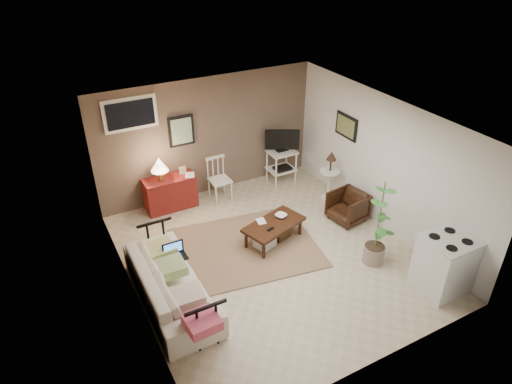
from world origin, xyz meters
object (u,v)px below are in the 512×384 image
spindle_chair (219,180)px  potted_plant (379,221)px  sofa (170,278)px  tv_stand (282,155)px  red_console (169,190)px  side_table (330,170)px  armchair (348,205)px  coffee_table (273,231)px  stove (444,264)px

spindle_chair → potted_plant: potted_plant is taller
sofa → tv_stand: (3.28, 2.34, 0.21)m
red_console → tv_stand: size_ratio=0.95×
sofa → side_table: side_table is taller
tv_stand → potted_plant: potted_plant is taller
sofa → spindle_chair: spindle_chair is taller
sofa → spindle_chair: 2.95m
spindle_chair → red_console: bearing=172.5°
sofa → armchair: 3.63m
coffee_table → armchair: (1.56, -0.05, 0.08)m
side_table → stove: side_table is taller
tv_stand → side_table: (0.46, -1.07, 0.02)m
coffee_table → armchair: 1.57m
red_console → spindle_chair: bearing=-7.5°
spindle_chair → side_table: (1.92, -1.05, 0.24)m
armchair → potted_plant: potted_plant is taller
red_console → spindle_chair: 1.01m
tv_stand → sofa: bearing=-144.5°
coffee_table → side_table: 1.91m
armchair → potted_plant: 1.35m
coffee_table → potted_plant: size_ratio=0.78×
spindle_chair → armchair: spindle_chair is taller
spindle_chair → potted_plant: 3.36m
coffee_table → spindle_chair: (-0.21, 1.79, 0.18)m
red_console → stove: 5.03m
potted_plant → side_table: bearing=75.0°
tv_stand → stove: (0.40, -4.02, -0.17)m
coffee_table → potted_plant: 1.81m
stove → coffee_table: bearing=126.8°
potted_plant → sofa: bearing=167.4°
coffee_table → spindle_chair: 1.81m
coffee_table → red_console: 2.28m
side_table → potted_plant: size_ratio=0.68×
sofa → potted_plant: size_ratio=1.41×
spindle_chair → armchair: size_ratio=1.41×
red_console → sofa: bearing=-108.6°
red_console → stove: (2.86, -4.13, 0.07)m
spindle_chair → side_table: side_table is taller
coffee_table → stove: (1.65, -2.21, 0.23)m
side_table → spindle_chair: bearing=151.4°
tv_stand → armchair: tv_stand is taller
stove → spindle_chair: bearing=115.0°
coffee_table → spindle_chair: size_ratio=1.37×
sofa → red_console: red_console is taller
tv_stand → red_console: bearing=177.4°
coffee_table → red_console: (-1.21, 1.92, 0.16)m
side_table → armchair: 0.88m
coffee_table → tv_stand: 2.23m
coffee_table → sofa: size_ratio=0.56×
armchair → stove: (0.09, -2.16, 0.15)m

